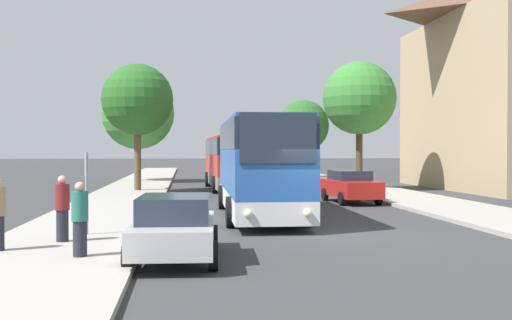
# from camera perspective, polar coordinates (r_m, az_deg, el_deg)

# --- Properties ---
(ground_plane) EXTENTS (300.00, 300.00, 0.00)m
(ground_plane) POSITION_cam_1_polar(r_m,az_deg,el_deg) (17.90, 6.14, -6.98)
(ground_plane) COLOR #38383A
(ground_plane) RESTS_ON ground
(sidewalk_left) EXTENTS (4.00, 120.00, 0.15)m
(sidewalk_left) POSITION_cam_1_polar(r_m,az_deg,el_deg) (17.71, -16.69, -6.86)
(sidewalk_left) COLOR #A39E93
(sidewalk_left) RESTS_ON ground_plane
(bus_front) EXTENTS (2.87, 10.29, 3.56)m
(bus_front) POSITION_cam_1_polar(r_m,az_deg,el_deg) (22.09, 0.31, -0.53)
(bus_front) COLOR silver
(bus_front) RESTS_ON ground_plane
(bus_middle) EXTENTS (2.94, 10.62, 3.25)m
(bus_middle) POSITION_cam_1_polar(r_m,az_deg,el_deg) (37.07, -2.43, -0.15)
(bus_middle) COLOR gray
(bus_middle) RESTS_ON ground_plane
(parked_car_left_curb) EXTENTS (2.09, 4.20, 1.46)m
(parked_car_left_curb) POSITION_cam_1_polar(r_m,az_deg,el_deg) (13.61, -7.73, -6.31)
(parked_car_left_curb) COLOR #B7B7BC
(parked_car_left_curb) RESTS_ON ground_plane
(parked_car_right_near) EXTENTS (2.09, 4.33, 1.51)m
(parked_car_right_near) POSITION_cam_1_polar(r_m,az_deg,el_deg) (28.29, 8.97, -2.44)
(parked_car_right_near) COLOR red
(parked_car_right_near) RESTS_ON ground_plane
(bus_stop_sign) EXTENTS (0.08, 0.45, 2.26)m
(bus_stop_sign) POSITION_cam_1_polar(r_m,az_deg,el_deg) (17.09, -15.83, -2.13)
(bus_stop_sign) COLOR gray
(bus_stop_sign) RESTS_ON sidewalk_left
(pedestrian_waiting_near) EXTENTS (0.36, 0.36, 1.63)m
(pedestrian_waiting_near) POSITION_cam_1_polar(r_m,az_deg,el_deg) (13.66, -16.43, -5.41)
(pedestrian_waiting_near) COLOR #23232D
(pedestrian_waiting_near) RESTS_ON sidewalk_left
(pedestrian_walking_back) EXTENTS (0.36, 0.36, 1.68)m
(pedestrian_walking_back) POSITION_cam_1_polar(r_m,az_deg,el_deg) (15.98, -17.97, -4.40)
(pedestrian_walking_back) COLOR #23232D
(pedestrian_walking_back) RESTS_ON sidewalk_left
(tree_left_near) EXTENTS (4.12, 4.12, 7.28)m
(tree_left_near) POSITION_cam_1_polar(r_m,az_deg,el_deg) (35.25, -11.23, 5.63)
(tree_left_near) COLOR brown
(tree_left_near) RESTS_ON sidewalk_left
(tree_left_far) EXTENTS (5.48, 5.48, 7.84)m
(tree_left_far) POSITION_cam_1_polar(r_m,az_deg,el_deg) (46.36, -11.18, 4.39)
(tree_left_far) COLOR #47331E
(tree_left_far) RESTS_ON sidewalk_left
(tree_right_near) EXTENTS (4.32, 4.32, 6.50)m
(tree_right_near) POSITION_cam_1_polar(r_m,az_deg,el_deg) (50.37, 4.52, 3.26)
(tree_right_near) COLOR brown
(tree_right_near) RESTS_ON sidewalk_right
(tree_right_mid) EXTENTS (4.44, 4.44, 7.67)m
(tree_right_mid) POSITION_cam_1_polar(r_m,az_deg,el_deg) (36.88, 9.82, 5.80)
(tree_right_mid) COLOR #47331E
(tree_right_mid) RESTS_ON sidewalk_right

